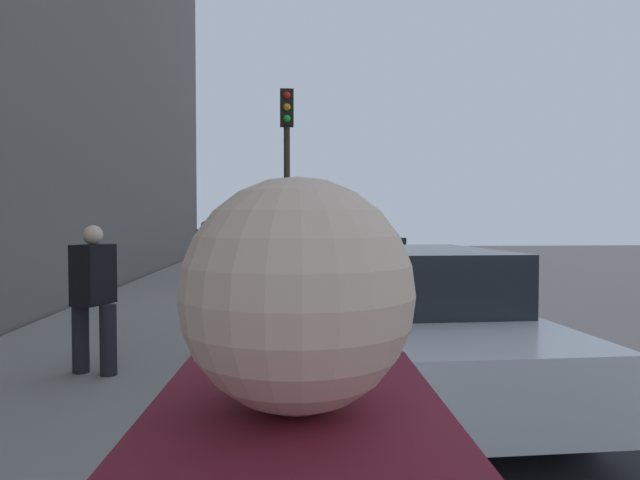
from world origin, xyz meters
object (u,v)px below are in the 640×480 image
(parked_car_charcoal, at_px, (314,247))
(traffic_light_pole, at_px, (287,160))
(parked_car_black, at_px, (355,274))
(parked_car_silver, at_px, (327,254))
(pedestrian_black_coat, at_px, (94,295))
(parked_car_white, at_px, (420,320))
(pedestrian_brown_coat, at_px, (205,251))

(parked_car_charcoal, distance_m, traffic_light_pole, 12.71)
(parked_car_black, relative_size, traffic_light_pole, 1.01)
(parked_car_charcoal, distance_m, parked_car_silver, 5.63)
(pedestrian_black_coat, bearing_deg, traffic_light_pole, 154.58)
(parked_car_silver, relative_size, traffic_light_pole, 1.05)
(parked_car_white, bearing_deg, parked_car_charcoal, 179.89)
(parked_car_white, height_order, pedestrian_brown_coat, pedestrian_brown_coat)
(pedestrian_brown_coat, bearing_deg, traffic_light_pole, 28.10)
(parked_car_charcoal, distance_m, parked_car_black, 12.18)
(parked_car_silver, height_order, pedestrian_brown_coat, pedestrian_brown_coat)
(pedestrian_black_coat, bearing_deg, pedestrian_brown_coat, 179.35)
(parked_car_black, bearing_deg, traffic_light_pole, -79.68)
(parked_car_black, xyz_separation_m, parked_car_white, (5.22, -0.06, 0.00))
(pedestrian_brown_coat, xyz_separation_m, traffic_light_pole, (3.91, 2.09, 1.97))
(parked_car_white, xyz_separation_m, pedestrian_brown_coat, (-8.88, -3.42, 0.29))
(parked_car_charcoal, xyz_separation_m, parked_car_black, (12.18, 0.02, -0.00))
(parked_car_black, distance_m, traffic_light_pole, 2.66)
(parked_car_black, xyz_separation_m, pedestrian_black_coat, (4.86, -3.58, 0.26))
(parked_car_silver, relative_size, parked_car_white, 0.97)
(parked_car_black, xyz_separation_m, pedestrian_brown_coat, (-3.66, -3.48, 0.29))
(parked_car_black, bearing_deg, parked_car_white, -0.61)
(parked_car_charcoal, relative_size, parked_car_silver, 0.97)
(parked_car_white, distance_m, pedestrian_black_coat, 3.55)
(parked_car_black, relative_size, parked_car_white, 0.94)
(parked_car_black, bearing_deg, parked_car_charcoal, -179.89)
(parked_car_black, bearing_deg, pedestrian_black_coat, -36.37)
(parked_car_silver, distance_m, parked_car_white, 11.77)
(pedestrian_brown_coat, distance_m, traffic_light_pole, 4.85)
(parked_car_charcoal, relative_size, parked_car_black, 1.01)
(parked_car_silver, bearing_deg, pedestrian_brown_coat, -50.55)
(parked_car_black, height_order, pedestrian_brown_coat, pedestrian_brown_coat)
(parked_car_black, distance_m, parked_car_white, 5.22)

